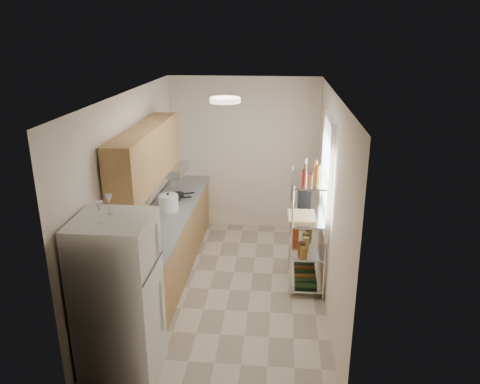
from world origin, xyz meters
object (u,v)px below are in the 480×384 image
object	(u,v)px
espresso_machine	(304,195)
frying_pan_large	(172,199)
cutting_board	(302,216)
rice_cooker	(168,203)
refrigerator	(119,301)

from	to	relation	value
espresso_machine	frying_pan_large	bearing A→B (deg)	171.13
frying_pan_large	cutting_board	size ratio (longest dim) A/B	0.56
rice_cooker	espresso_machine	world-z (taller)	espresso_machine
refrigerator	frying_pan_large	xyz separation A→B (m)	(-0.10, 2.67, 0.07)
frying_pan_large	espresso_machine	bearing A→B (deg)	-28.59
rice_cooker	espresso_machine	distance (m)	1.89
rice_cooker	refrigerator	bearing A→B (deg)	-88.68
refrigerator	frying_pan_large	distance (m)	2.67
refrigerator	cutting_board	bearing A→B (deg)	46.42
refrigerator	cutting_board	distance (m)	2.60
rice_cooker	frying_pan_large	xyz separation A→B (m)	(-0.05, 0.41, -0.09)
rice_cooker	cutting_board	size ratio (longest dim) A/B	0.63
refrigerator	espresso_machine	world-z (taller)	refrigerator
rice_cooker	cutting_board	xyz separation A→B (m)	(1.84, -0.37, 0.01)
refrigerator	espresso_machine	bearing A→B (deg)	51.69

